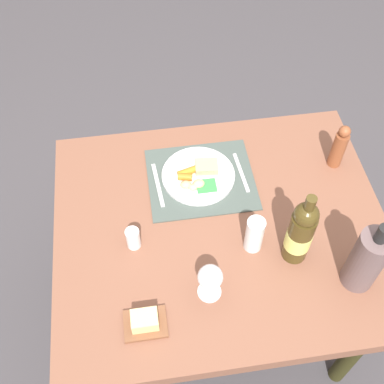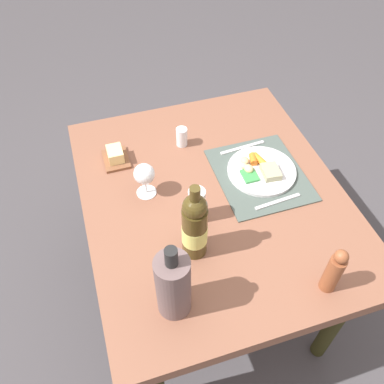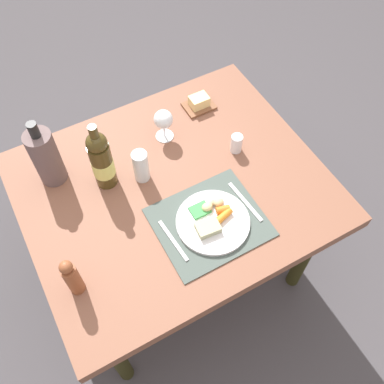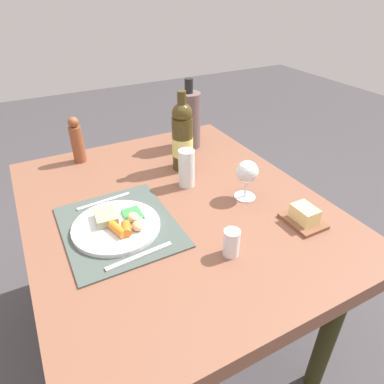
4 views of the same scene
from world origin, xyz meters
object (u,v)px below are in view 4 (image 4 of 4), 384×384
(dinner_plate, at_px, (117,225))
(wine_glass, at_px, (247,173))
(dining_table, at_px, (174,221))
(fork, at_px, (104,201))
(wine_bottle, at_px, (182,137))
(water_tumbler, at_px, (187,170))
(butter_dish, at_px, (304,217))
(salt_shaker, at_px, (231,243))
(cooler_bottle, at_px, (189,120))
(pepper_mill, at_px, (77,141))
(knife, at_px, (140,256))

(dinner_plate, xyz_separation_m, wine_glass, (0.03, 0.45, 0.08))
(dining_table, distance_m, fork, 0.26)
(fork, relative_size, wine_bottle, 0.59)
(fork, bearing_deg, dining_table, 57.73)
(dining_table, height_order, water_tumbler, water_tumbler)
(butter_dish, xyz_separation_m, salt_shaker, (0.01, -0.28, 0.02))
(dining_table, height_order, wine_bottle, wine_bottle)
(salt_shaker, bearing_deg, fork, -149.39)
(cooler_bottle, distance_m, water_tumbler, 0.35)
(dinner_plate, bearing_deg, butter_dish, 65.43)
(pepper_mill, bearing_deg, salt_shaker, 17.64)
(dining_table, relative_size, salt_shaker, 13.91)
(salt_shaker, bearing_deg, cooler_bottle, 161.69)
(cooler_bottle, relative_size, salt_shaker, 3.69)
(dinner_plate, relative_size, salt_shaker, 3.27)
(knife, height_order, wine_glass, wine_glass)
(water_tumbler, bearing_deg, dining_table, -47.71)
(dining_table, height_order, pepper_mill, pepper_mill)
(dinner_plate, height_order, salt_shaker, salt_shaker)
(pepper_mill, height_order, wine_bottle, wine_bottle)
(cooler_bottle, bearing_deg, fork, -59.91)
(dining_table, relative_size, water_tumbler, 8.06)
(cooler_bottle, height_order, wine_glass, cooler_bottle)
(knife, bearing_deg, dinner_plate, -178.83)
(dinner_plate, relative_size, wine_bottle, 0.86)
(wine_bottle, bearing_deg, water_tumbler, -20.80)
(knife, bearing_deg, wine_bottle, 135.93)
(salt_shaker, bearing_deg, pepper_mill, -162.36)
(dinner_plate, xyz_separation_m, knife, (0.15, 0.01, -0.01))
(fork, bearing_deg, knife, -2.03)
(dining_table, relative_size, butter_dish, 8.83)
(pepper_mill, xyz_separation_m, butter_dish, (0.76, 0.53, -0.07))
(dining_table, xyz_separation_m, wine_glass, (0.08, 0.24, 0.18))
(knife, bearing_deg, fork, 177.97)
(dinner_plate, xyz_separation_m, wine_bottle, (-0.26, 0.36, 0.11))
(fork, xyz_separation_m, pepper_mill, (-0.36, 0.00, 0.08))
(knife, relative_size, water_tumbler, 1.40)
(dinner_plate, distance_m, salt_shaker, 0.36)
(cooler_bottle, distance_m, wine_glass, 0.47)
(knife, relative_size, cooler_bottle, 0.65)
(dinner_plate, relative_size, butter_dish, 2.07)
(knife, relative_size, salt_shaker, 2.42)
(dinner_plate, distance_m, knife, 0.15)
(pepper_mill, bearing_deg, knife, 1.10)
(butter_dish, bearing_deg, knife, -100.11)
(dining_table, distance_m, salt_shaker, 0.33)
(cooler_bottle, xyz_separation_m, wine_glass, (0.47, -0.02, -0.03))
(water_tumbler, xyz_separation_m, butter_dish, (0.38, 0.22, -0.04))
(pepper_mill, height_order, salt_shaker, pepper_mill)
(fork, height_order, salt_shaker, salt_shaker)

